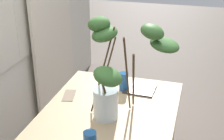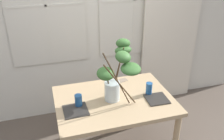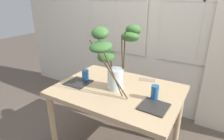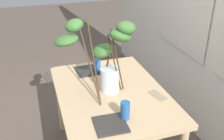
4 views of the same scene
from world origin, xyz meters
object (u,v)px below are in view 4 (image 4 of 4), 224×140
dining_table (111,100)px  vase_with_branches (104,55)px  drinking_glass_blue_left (97,66)px  drinking_glass_blue_right (125,111)px  plate_square_right (110,124)px  plate_square_left (88,70)px

dining_table → vase_with_branches: (0.01, -0.06, 0.45)m
vase_with_branches → drinking_glass_blue_left: size_ratio=5.24×
drinking_glass_blue_right → plate_square_right: (0.04, -0.13, -0.07)m
drinking_glass_blue_right → plate_square_left: drinking_glass_blue_right is taller
drinking_glass_blue_right → plate_square_right: drinking_glass_blue_right is taller
drinking_glass_blue_left → drinking_glass_blue_right: (0.80, 0.00, 0.01)m
dining_table → plate_square_right: 0.48m
vase_with_branches → plate_square_left: bearing=-175.1°
drinking_glass_blue_left → drinking_glass_blue_right: drinking_glass_blue_right is taller
plate_square_left → dining_table: bearing=12.3°
drinking_glass_blue_left → plate_square_left: (-0.05, -0.08, -0.06)m
dining_table → vase_with_branches: bearing=-84.3°
drinking_glass_blue_right → plate_square_right: 0.15m
drinking_glass_blue_left → drinking_glass_blue_right: size_ratio=0.92×
drinking_glass_blue_left → drinking_glass_blue_right: 0.80m
drinking_glass_blue_left → dining_table: bearing=2.9°
dining_table → plate_square_left: bearing=-167.7°
vase_with_branches → plate_square_left: 0.57m
vase_with_branches → plate_square_right: size_ratio=2.99×
vase_with_branches → plate_square_right: bearing=-11.1°
dining_table → plate_square_right: plate_square_right is taller
drinking_glass_blue_left → plate_square_left: size_ratio=0.54×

